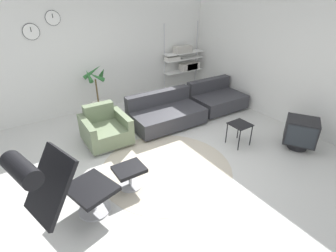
{
  "coord_description": "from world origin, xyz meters",
  "views": [
    {
      "loc": [
        -2.03,
        -3.24,
        2.74
      ],
      "look_at": [
        0.24,
        0.19,
        0.55
      ],
      "focal_mm": 28.0,
      "sensor_mm": 36.0,
      "label": 1
    }
  ],
  "objects_px": {
    "armchair_red": "(105,130)",
    "potted_plant": "(98,99)",
    "shelf_unit": "(185,61)",
    "lounge_chair": "(57,183)",
    "crt_television": "(301,133)",
    "couch_low": "(166,114)",
    "ottoman": "(130,173)",
    "side_table": "(240,127)",
    "couch_second": "(216,99)"
  },
  "relations": [
    {
      "from": "lounge_chair",
      "to": "side_table",
      "type": "height_order",
      "value": "lounge_chair"
    },
    {
      "from": "shelf_unit",
      "to": "armchair_red",
      "type": "bearing_deg",
      "value": -153.99
    },
    {
      "from": "potted_plant",
      "to": "couch_second",
      "type": "bearing_deg",
      "value": -25.99
    },
    {
      "from": "armchair_red",
      "to": "potted_plant",
      "type": "relative_size",
      "value": 0.72
    },
    {
      "from": "lounge_chair",
      "to": "armchair_red",
      "type": "relative_size",
      "value": 1.42
    },
    {
      "from": "side_table",
      "to": "potted_plant",
      "type": "xyz_separation_m",
      "value": [
        -1.77,
        2.8,
        0.02
      ]
    },
    {
      "from": "couch_second",
      "to": "lounge_chair",
      "type": "bearing_deg",
      "value": 24.47
    },
    {
      "from": "ottoman",
      "to": "shelf_unit",
      "type": "bearing_deg",
      "value": 42.3
    },
    {
      "from": "ottoman",
      "to": "potted_plant",
      "type": "height_order",
      "value": "potted_plant"
    },
    {
      "from": "couch_low",
      "to": "crt_television",
      "type": "height_order",
      "value": "couch_low"
    },
    {
      "from": "armchair_red",
      "to": "crt_television",
      "type": "distance_m",
      "value": 3.72
    },
    {
      "from": "shelf_unit",
      "to": "crt_television",
      "type": "bearing_deg",
      "value": -90.76
    },
    {
      "from": "lounge_chair",
      "to": "potted_plant",
      "type": "height_order",
      "value": "lounge_chair"
    },
    {
      "from": "armchair_red",
      "to": "shelf_unit",
      "type": "relative_size",
      "value": 0.45
    },
    {
      "from": "lounge_chair",
      "to": "couch_second",
      "type": "relative_size",
      "value": 0.95
    },
    {
      "from": "armchair_red",
      "to": "side_table",
      "type": "xyz_separation_m",
      "value": [
        2.12,
        -1.51,
        0.12
      ]
    },
    {
      "from": "lounge_chair",
      "to": "potted_plant",
      "type": "bearing_deg",
      "value": 136.88
    },
    {
      "from": "side_table",
      "to": "shelf_unit",
      "type": "relative_size",
      "value": 0.23
    },
    {
      "from": "couch_low",
      "to": "side_table",
      "type": "bearing_deg",
      "value": 117.05
    },
    {
      "from": "armchair_red",
      "to": "ottoman",
      "type": "bearing_deg",
      "value": 83.7
    },
    {
      "from": "side_table",
      "to": "potted_plant",
      "type": "bearing_deg",
      "value": 122.29
    },
    {
      "from": "potted_plant",
      "to": "crt_television",
      "type": "bearing_deg",
      "value": -53.31
    },
    {
      "from": "lounge_chair",
      "to": "potted_plant",
      "type": "distance_m",
      "value": 3.43
    },
    {
      "from": "lounge_chair",
      "to": "couch_second",
      "type": "distance_m",
      "value": 4.55
    },
    {
      "from": "armchair_red",
      "to": "crt_television",
      "type": "xyz_separation_m",
      "value": [
        2.98,
        -2.23,
        0.06
      ]
    },
    {
      "from": "ottoman",
      "to": "side_table",
      "type": "height_order",
      "value": "side_table"
    },
    {
      "from": "lounge_chair",
      "to": "ottoman",
      "type": "relative_size",
      "value": 2.72
    },
    {
      "from": "ottoman",
      "to": "couch_second",
      "type": "xyz_separation_m",
      "value": [
        3.14,
        1.48,
        -0.0
      ]
    },
    {
      "from": "ottoman",
      "to": "couch_low",
      "type": "xyz_separation_m",
      "value": [
        1.59,
        1.44,
        -0.0
      ]
    },
    {
      "from": "couch_second",
      "to": "crt_television",
      "type": "bearing_deg",
      "value": 92.19
    },
    {
      "from": "crt_television",
      "to": "potted_plant",
      "type": "xyz_separation_m",
      "value": [
        -2.63,
        3.53,
        0.08
      ]
    },
    {
      "from": "potted_plant",
      "to": "lounge_chair",
      "type": "bearing_deg",
      "value": -117.31
    },
    {
      "from": "lounge_chair",
      "to": "side_table",
      "type": "distance_m",
      "value": 3.37
    },
    {
      "from": "shelf_unit",
      "to": "potted_plant",
      "type": "bearing_deg",
      "value": -176.15
    },
    {
      "from": "armchair_red",
      "to": "potted_plant",
      "type": "xyz_separation_m",
      "value": [
        0.35,
        1.3,
        0.14
      ]
    },
    {
      "from": "lounge_chair",
      "to": "armchair_red",
      "type": "height_order",
      "value": "lounge_chair"
    },
    {
      "from": "lounge_chair",
      "to": "armchair_red",
      "type": "distance_m",
      "value": 2.18
    },
    {
      "from": "couch_second",
      "to": "potted_plant",
      "type": "xyz_separation_m",
      "value": [
        -2.6,
        1.27,
        0.16
      ]
    },
    {
      "from": "armchair_red",
      "to": "side_table",
      "type": "distance_m",
      "value": 2.6
    },
    {
      "from": "couch_low",
      "to": "crt_television",
      "type": "bearing_deg",
      "value": 126.75
    },
    {
      "from": "armchair_red",
      "to": "shelf_unit",
      "type": "xyz_separation_m",
      "value": [
        3.03,
        1.48,
        0.64
      ]
    },
    {
      "from": "side_table",
      "to": "couch_second",
      "type": "bearing_deg",
      "value": 61.7
    },
    {
      "from": "ottoman",
      "to": "couch_low",
      "type": "height_order",
      "value": "couch_low"
    },
    {
      "from": "couch_low",
      "to": "couch_second",
      "type": "distance_m",
      "value": 1.55
    },
    {
      "from": "ottoman",
      "to": "armchair_red",
      "type": "distance_m",
      "value": 1.46
    },
    {
      "from": "potted_plant",
      "to": "shelf_unit",
      "type": "relative_size",
      "value": 0.62
    },
    {
      "from": "crt_television",
      "to": "potted_plant",
      "type": "distance_m",
      "value": 4.4
    },
    {
      "from": "lounge_chair",
      "to": "shelf_unit",
      "type": "distance_m",
      "value": 5.33
    },
    {
      "from": "armchair_red",
      "to": "side_table",
      "type": "relative_size",
      "value": 1.93
    },
    {
      "from": "couch_second",
      "to": "potted_plant",
      "type": "relative_size",
      "value": 1.08
    }
  ]
}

